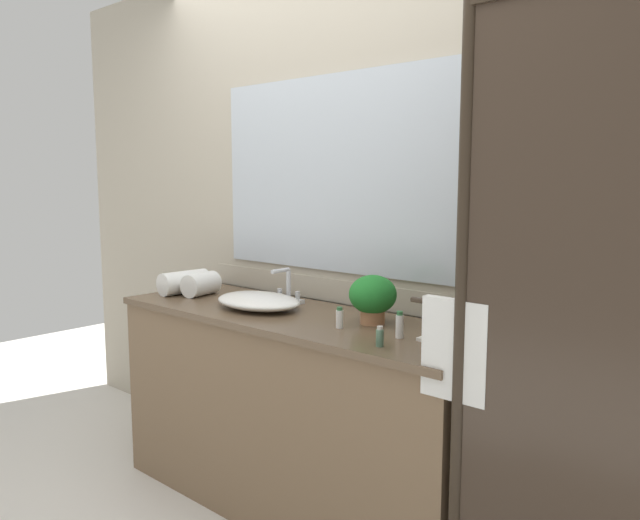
% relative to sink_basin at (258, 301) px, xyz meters
% --- Properties ---
extents(ground_plane, '(8.00, 8.00, 0.00)m').
position_rel_sink_basin_xyz_m(ground_plane, '(0.20, 0.02, -0.93)').
color(ground_plane, silver).
extents(wall_back_with_mirror, '(4.40, 0.06, 2.60)m').
position_rel_sink_basin_xyz_m(wall_back_with_mirror, '(0.20, 0.37, 0.37)').
color(wall_back_with_mirror, '#B2A893').
rests_on(wall_back_with_mirror, ground_plane).
extents(vanity_cabinet, '(1.80, 0.58, 0.90)m').
position_rel_sink_basin_xyz_m(vanity_cabinet, '(0.20, 0.03, -0.48)').
color(vanity_cabinet, brown).
rests_on(vanity_cabinet, ground_plane).
extents(shower_enclosure, '(1.20, 0.59, 2.00)m').
position_rel_sink_basin_xyz_m(shower_enclosure, '(1.48, -0.16, 0.09)').
color(shower_enclosure, '#2D2319').
rests_on(shower_enclosure, ground_plane).
extents(sink_basin, '(0.43, 0.31, 0.07)m').
position_rel_sink_basin_xyz_m(sink_basin, '(0.00, 0.00, 0.00)').
color(sink_basin, white).
rests_on(sink_basin, vanity_cabinet).
extents(faucet, '(0.17, 0.13, 0.17)m').
position_rel_sink_basin_xyz_m(faucet, '(0.00, 0.19, 0.02)').
color(faucet, silver).
rests_on(faucet, vanity_cabinet).
extents(potted_plant, '(0.19, 0.19, 0.20)m').
position_rel_sink_basin_xyz_m(potted_plant, '(0.57, 0.10, 0.08)').
color(potted_plant, '#B77A51').
rests_on(potted_plant, vanity_cabinet).
extents(soap_dish, '(0.10, 0.07, 0.04)m').
position_rel_sink_basin_xyz_m(soap_dish, '(0.90, 0.02, -0.02)').
color(soap_dish, silver).
rests_on(soap_dish, vanity_cabinet).
extents(amenity_bottle_conditioner, '(0.03, 0.03, 0.10)m').
position_rel_sink_basin_xyz_m(amenity_bottle_conditioner, '(0.78, -0.01, 0.01)').
color(amenity_bottle_conditioner, white).
rests_on(amenity_bottle_conditioner, vanity_cabinet).
extents(amenity_bottle_body_wash, '(0.03, 0.03, 0.08)m').
position_rel_sink_basin_xyz_m(amenity_bottle_body_wash, '(0.52, -0.04, 0.01)').
color(amenity_bottle_body_wash, white).
rests_on(amenity_bottle_body_wash, vanity_cabinet).
extents(amenity_bottle_shampoo, '(0.03, 0.03, 0.07)m').
position_rel_sink_basin_xyz_m(amenity_bottle_shampoo, '(0.79, -0.16, -0.00)').
color(amenity_bottle_shampoo, '#4C7056').
rests_on(amenity_bottle_shampoo, vanity_cabinet).
extents(rolled_towel_near_edge, '(0.13, 0.26, 0.12)m').
position_rel_sink_basin_xyz_m(rolled_towel_near_edge, '(-0.56, 0.00, 0.02)').
color(rolled_towel_near_edge, white).
rests_on(rolled_towel_near_edge, vanity_cabinet).
extents(rolled_towel_middle, '(0.15, 0.20, 0.12)m').
position_rel_sink_basin_xyz_m(rolled_towel_middle, '(-0.45, 0.02, 0.02)').
color(rolled_towel_middle, white).
rests_on(rolled_towel_middle, vanity_cabinet).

